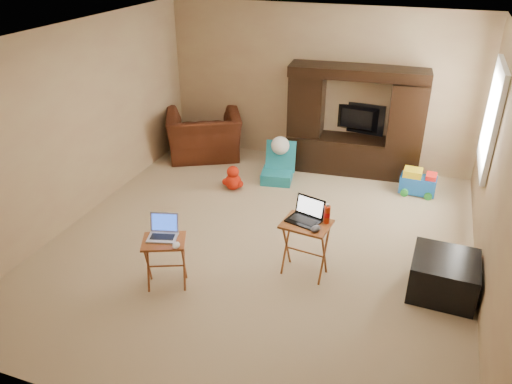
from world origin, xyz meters
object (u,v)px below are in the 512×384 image
at_px(television, 356,119).
at_px(recliner, 204,135).
at_px(laptop_left, 162,229).
at_px(push_toy, 418,182).
at_px(tray_table_left, 166,263).
at_px(plush_toy, 233,178).
at_px(tray_table_right, 305,249).
at_px(ottoman, 443,276).
at_px(child_rocker, 277,163).
at_px(mouse_right, 316,229).
at_px(mouse_left, 176,245).
at_px(entertainment_center, 354,121).
at_px(water_bottle, 327,215).
at_px(laptop_right, 304,212).

height_order(television, recliner, television).
bearing_deg(laptop_left, push_toy, 36.84).
distance_m(television, recliner, 2.53).
relative_size(recliner, tray_table_left, 2.08).
distance_m(plush_toy, tray_table_right, 2.26).
relative_size(recliner, ottoman, 1.80).
height_order(child_rocker, mouse_right, mouse_right).
relative_size(child_rocker, plush_toy, 1.59).
bearing_deg(tray_table_left, ottoman, -5.81).
relative_size(mouse_left, mouse_right, 0.88).
relative_size(entertainment_center, plush_toy, 5.39).
relative_size(push_toy, water_bottle, 2.55).
bearing_deg(plush_toy, mouse_right, -46.77).
bearing_deg(plush_toy, laptop_right, -47.50).
xyz_separation_m(entertainment_center, mouse_right, (0.14, -3.03, -0.15)).
xyz_separation_m(tray_table_left, water_bottle, (1.55, 0.79, 0.47)).
height_order(television, child_rocker, television).
bearing_deg(television, ottoman, 123.81).
height_order(entertainment_center, child_rocker, entertainment_center).
xyz_separation_m(entertainment_center, plush_toy, (-1.53, -1.25, -0.65)).
xyz_separation_m(television, laptop_left, (-1.37, -3.79, -0.11)).
distance_m(ottoman, mouse_left, 2.83).
bearing_deg(entertainment_center, mouse_right, -92.43).
height_order(plush_toy, push_toy, push_toy).
bearing_deg(mouse_right, laptop_right, 140.53).
distance_m(entertainment_center, mouse_right, 3.03).
bearing_deg(television, tray_table_right, 97.26).
bearing_deg(water_bottle, mouse_right, -109.29).
relative_size(child_rocker, laptop_left, 2.01).
distance_m(television, push_toy, 1.41).
xyz_separation_m(television, push_toy, (1.08, -0.66, -0.61)).
xyz_separation_m(recliner, mouse_right, (2.59, -2.76, 0.30)).
relative_size(tray_table_right, laptop_left, 2.18).
height_order(child_rocker, tray_table_right, tray_table_right).
relative_size(television, mouse_right, 6.38).
distance_m(laptop_left, mouse_left, 0.26).
bearing_deg(television, tray_table_left, 77.79).
distance_m(recliner, water_bottle, 3.71).
bearing_deg(mouse_right, child_rocker, 116.69).
height_order(child_rocker, laptop_left, laptop_left).
xyz_separation_m(recliner, push_toy, (3.53, -0.19, -0.20)).
bearing_deg(tray_table_left, water_bottle, 3.97).
bearing_deg(child_rocker, tray_table_left, -106.73).
relative_size(tray_table_left, tray_table_right, 0.88).
relative_size(plush_toy, tray_table_right, 0.58).
height_order(recliner, mouse_left, recliner).
bearing_deg(laptop_right, child_rocker, 130.02).
xyz_separation_m(ottoman, tray_table_right, (-1.47, -0.17, 0.11)).
bearing_deg(tray_table_right, entertainment_center, 96.84).
bearing_deg(tray_table_left, child_rocker, 59.96).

